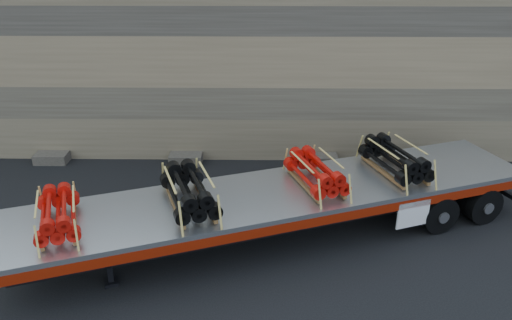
{
  "coord_description": "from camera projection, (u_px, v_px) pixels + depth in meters",
  "views": [
    {
      "loc": [
        -0.15,
        -12.11,
        7.77
      ],
      "look_at": [
        -0.35,
        1.16,
        1.74
      ],
      "focal_mm": 35.0,
      "sensor_mm": 36.0,
      "label": 1
    }
  ],
  "objects": [
    {
      "name": "bundle_rear",
      "position": [
        395.0,
        160.0,
        14.36
      ],
      "size": [
        1.82,
        2.49,
        0.8
      ],
      "primitive_type": null,
      "rotation": [
        0.0,
        0.0,
        0.35
      ],
      "color": "black",
      "rests_on": "trailer"
    },
    {
      "name": "ground",
      "position": [
        268.0,
        232.0,
        14.24
      ],
      "size": [
        120.0,
        120.0,
        0.0
      ],
      "primitive_type": "plane",
      "color": "black",
      "rests_on": "ground"
    },
    {
      "name": "bundle_midfront",
      "position": [
        189.0,
        192.0,
        12.57
      ],
      "size": [
        1.83,
        2.5,
        0.8
      ],
      "primitive_type": null,
      "rotation": [
        0.0,
        0.0,
        0.35
      ],
      "color": "black",
      "rests_on": "trailer"
    },
    {
      "name": "bundle_midrear",
      "position": [
        316.0,
        173.0,
        13.62
      ],
      "size": [
        1.7,
        2.33,
        0.74
      ],
      "primitive_type": null,
      "rotation": [
        0.0,
        0.0,
        0.35
      ],
      "color": "red",
      "rests_on": "trailer"
    },
    {
      "name": "rock_wall",
      "position": [
        267.0,
        59.0,
        18.71
      ],
      "size": [
        44.0,
        3.0,
        7.0
      ],
      "primitive_type": "cube",
      "color": "#7A6B54",
      "rests_on": "ground"
    },
    {
      "name": "trailer",
      "position": [
        281.0,
        214.0,
        13.78
      ],
      "size": [
        14.52,
        7.54,
        1.44
      ],
      "primitive_type": null,
      "rotation": [
        0.0,
        0.0,
        0.35
      ],
      "color": "#A8AAAF",
      "rests_on": "ground"
    },
    {
      "name": "bundle_front",
      "position": [
        58.0,
        215.0,
        11.65
      ],
      "size": [
        1.59,
        2.17,
        0.69
      ],
      "primitive_type": null,
      "rotation": [
        0.0,
        0.0,
        0.35
      ],
      "color": "red",
      "rests_on": "trailer"
    }
  ]
}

